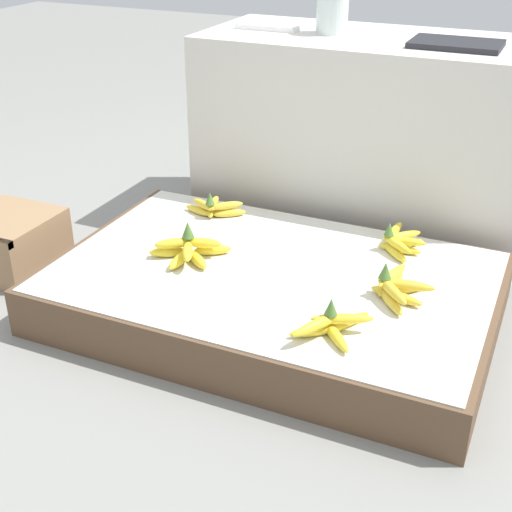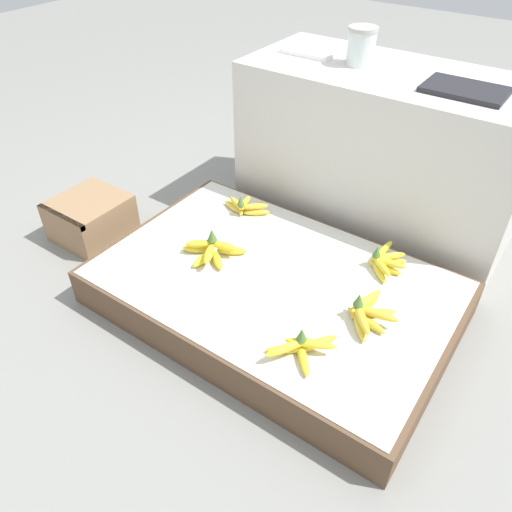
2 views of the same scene
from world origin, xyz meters
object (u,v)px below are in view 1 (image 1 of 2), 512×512
at_px(wooden_crate, 10,242).
at_px(banana_bunch_middle_midleft, 395,287).
at_px(banana_bunch_back_midleft, 398,241).
at_px(foam_tray_white, 276,24).
at_px(glass_jar, 332,12).
at_px(banana_bunch_middle_left, 189,250).
at_px(banana_bunch_front_midleft, 332,325).
at_px(banana_bunch_back_left, 215,207).

relative_size(wooden_crate, banana_bunch_middle_midleft, 1.30).
bearing_deg(banana_bunch_back_midleft, foam_tray_white, 141.24).
xyz_separation_m(wooden_crate, glass_jar, (0.83, 0.82, 0.68)).
bearing_deg(banana_bunch_middle_left, banana_bunch_back_midleft, 30.22).
distance_m(banana_bunch_front_midleft, banana_bunch_back_left, 0.81).
bearing_deg(glass_jar, banana_bunch_front_midleft, -69.76).
relative_size(banana_bunch_middle_left, foam_tray_white, 1.03).
distance_m(banana_bunch_middle_midleft, glass_jar, 1.06).
height_order(banana_bunch_back_midleft, glass_jar, glass_jar).
xyz_separation_m(banana_bunch_front_midleft, banana_bunch_middle_midleft, (0.10, 0.25, 0.00)).
bearing_deg(banana_bunch_middle_midleft, wooden_crate, -176.51).
bearing_deg(wooden_crate, banana_bunch_back_midleft, 16.62).
xyz_separation_m(banana_bunch_middle_midleft, banana_bunch_back_left, (-0.70, 0.29, -0.00)).
height_order(glass_jar, foam_tray_white, glass_jar).
xyz_separation_m(banana_bunch_middle_midleft, banana_bunch_back_midleft, (-0.06, 0.29, -0.00)).
bearing_deg(banana_bunch_back_midleft, banana_bunch_front_midleft, -93.71).
bearing_deg(banana_bunch_middle_midleft, banana_bunch_back_left, 157.64).
xyz_separation_m(banana_bunch_front_midleft, banana_bunch_back_midleft, (0.03, 0.53, -0.00)).
height_order(wooden_crate, banana_bunch_middle_midleft, banana_bunch_middle_midleft).
bearing_deg(wooden_crate, banana_bunch_back_left, 32.05).
bearing_deg(banana_bunch_back_left, banana_bunch_middle_midleft, -22.36).
bearing_deg(banana_bunch_front_midleft, banana_bunch_back_left, 138.44).
height_order(banana_bunch_front_midleft, banana_bunch_back_left, banana_bunch_front_midleft).
relative_size(banana_bunch_back_midleft, glass_jar, 1.52).
bearing_deg(banana_bunch_middle_left, foam_tray_white, 95.11).
bearing_deg(foam_tray_white, banana_bunch_front_midleft, -60.15).
distance_m(banana_bunch_back_left, foam_tray_white, 0.73).
xyz_separation_m(banana_bunch_front_midleft, banana_bunch_back_left, (-0.60, 0.54, -0.00)).
xyz_separation_m(wooden_crate, banana_bunch_middle_left, (0.67, 0.04, 0.09)).
relative_size(wooden_crate, glass_jar, 2.12).
relative_size(wooden_crate, foam_tray_white, 1.35).
xyz_separation_m(wooden_crate, banana_bunch_front_midleft, (1.19, -0.17, 0.09)).
bearing_deg(banana_bunch_front_midleft, banana_bunch_middle_left, 158.26).
height_order(banana_bunch_middle_left, foam_tray_white, foam_tray_white).
bearing_deg(banana_bunch_middle_midleft, banana_bunch_front_midleft, -111.80).
xyz_separation_m(wooden_crate, foam_tray_white, (0.59, 0.87, 0.62)).
relative_size(banana_bunch_back_midleft, foam_tray_white, 0.96).
bearing_deg(banana_bunch_middle_left, banana_bunch_back_left, 103.86).
distance_m(wooden_crate, glass_jar, 1.35).
bearing_deg(wooden_crate, banana_bunch_front_midleft, -8.02).
height_order(banana_bunch_middle_left, banana_bunch_middle_midleft, banana_bunch_middle_left).
height_order(banana_bunch_front_midleft, foam_tray_white, foam_tray_white).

